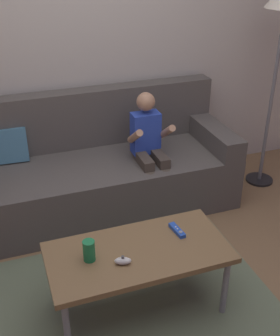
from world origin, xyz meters
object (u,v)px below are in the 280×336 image
person_seated_on_couch (149,146)px  soda_can (89,251)px  nunchuk_white (123,261)px  couch (99,171)px  coffee_table (138,256)px  game_remote_blue_near_edge (177,230)px

person_seated_on_couch → soda_can: person_seated_on_couch is taller
nunchuk_white → couch: bearing=81.2°
coffee_table → game_remote_blue_near_edge: 0.29m
coffee_table → nunchuk_white: nunchuk_white is taller
coffee_table → game_remote_blue_near_edge: game_remote_blue_near_edge is taller
soda_can → coffee_table: bearing=-3.2°
game_remote_blue_near_edge → couch: bearing=99.8°
game_remote_blue_near_edge → soda_can: 0.55m
game_remote_blue_near_edge → nunchuk_white: size_ratio=1.44×
soda_can → couch: bearing=73.1°
couch → soda_can: size_ratio=17.11×
coffee_table → nunchuk_white: 0.15m
nunchuk_white → coffee_table: bearing=34.1°
coffee_table → couch: bearing=86.1°
person_seated_on_couch → game_remote_blue_near_edge: 0.94m
couch → person_seated_on_couch: bearing=-26.8°
person_seated_on_couch → nunchuk_white: bearing=-117.3°
couch → coffee_table: 1.18m
coffee_table → game_remote_blue_near_edge: (0.27, 0.08, 0.05)m
coffee_table → nunchuk_white: bearing=-145.9°
nunchuk_white → soda_can: (-0.16, 0.09, 0.04)m
person_seated_on_couch → coffee_table: 1.10m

